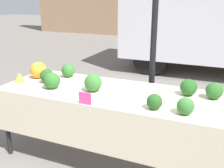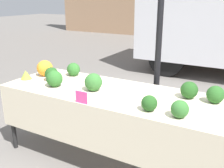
# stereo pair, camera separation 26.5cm
# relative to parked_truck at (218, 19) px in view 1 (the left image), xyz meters

# --- Properties ---
(ground_plane) EXTENTS (40.00, 40.00, 0.00)m
(ground_plane) POSITION_rel_parked_truck_xyz_m (-0.82, -4.28, -1.25)
(ground_plane) COLOR slate
(tent_pole) EXTENTS (0.07, 0.07, 2.69)m
(tent_pole) POSITION_rel_parked_truck_xyz_m (-0.57, -3.62, 0.10)
(tent_pole) COLOR black
(tent_pole) RESTS_ON ground_plane
(parked_truck) EXTENTS (4.43, 2.03, 2.29)m
(parked_truck) POSITION_rel_parked_truck_xyz_m (0.00, 0.00, 0.00)
(parked_truck) COLOR silver
(parked_truck) RESTS_ON ground_plane
(market_table) EXTENTS (2.36, 0.84, 0.80)m
(market_table) POSITION_rel_parked_truck_xyz_m (-0.82, -4.34, -0.54)
(market_table) COLOR beige
(market_table) RESTS_ON ground_plane
(orange_cauliflower) EXTENTS (0.19, 0.19, 0.19)m
(orange_cauliflower) POSITION_rel_parked_truck_xyz_m (-1.80, -4.18, -0.35)
(orange_cauliflower) COLOR orange
(orange_cauliflower) RESTS_ON market_table
(romanesco_head) EXTENTS (0.13, 0.13, 0.10)m
(romanesco_head) POSITION_rel_parked_truck_xyz_m (-1.91, -4.40, -0.40)
(romanesco_head) COLOR #93B238
(romanesco_head) RESTS_ON market_table
(broccoli_head_0) EXTENTS (0.16, 0.16, 0.16)m
(broccoli_head_0) POSITION_rel_parked_truck_xyz_m (-1.50, -4.01, -0.37)
(broccoli_head_0) COLOR #2D6628
(broccoli_head_0) RESTS_ON market_table
(broccoli_head_1) EXTENTS (0.16, 0.16, 0.16)m
(broccoli_head_1) POSITION_rel_parked_truck_xyz_m (-1.60, -4.30, -0.37)
(broccoli_head_1) COLOR #23511E
(broccoli_head_1) RESTS_ON market_table
(broccoli_head_2) EXTENTS (0.14, 0.14, 0.14)m
(broccoli_head_2) POSITION_rel_parked_truck_xyz_m (-0.31, -4.54, -0.38)
(broccoli_head_2) COLOR #23511E
(broccoli_head_2) RESTS_ON market_table
(broccoli_head_3) EXTENTS (0.18, 0.18, 0.18)m
(broccoli_head_3) POSITION_rel_parked_truck_xyz_m (-1.00, -4.35, -0.36)
(broccoli_head_3) COLOR #336B2D
(broccoli_head_3) RESTS_ON market_table
(broccoli_head_4) EXTENTS (0.18, 0.18, 0.18)m
(broccoli_head_4) POSITION_rel_parked_truck_xyz_m (-1.43, -4.44, -0.36)
(broccoli_head_4) COLOR #2D6628
(broccoli_head_4) RESTS_ON market_table
(broccoli_head_5) EXTENTS (0.15, 0.15, 0.15)m
(broccoli_head_5) POSITION_rel_parked_truck_xyz_m (-0.05, -4.55, -0.38)
(broccoli_head_5) COLOR #336B2D
(broccoli_head_5) RESTS_ON market_table
(broccoli_head_6) EXTENTS (0.16, 0.16, 0.16)m
(broccoli_head_6) POSITION_rel_parked_truck_xyz_m (0.15, -4.09, -0.37)
(broccoli_head_6) COLOR #285B23
(broccoli_head_6) RESTS_ON market_table
(broccoli_head_7) EXTENTS (0.16, 0.16, 0.16)m
(broccoli_head_7) POSITION_rel_parked_truck_xyz_m (-0.09, -4.09, -0.37)
(broccoli_head_7) COLOR #23511E
(broccoli_head_7) RESTS_ON market_table
(price_sign) EXTENTS (0.13, 0.01, 0.11)m
(price_sign) POSITION_rel_parked_truck_xyz_m (-0.91, -4.69, -0.39)
(price_sign) COLOR #EF4793
(price_sign) RESTS_ON market_table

